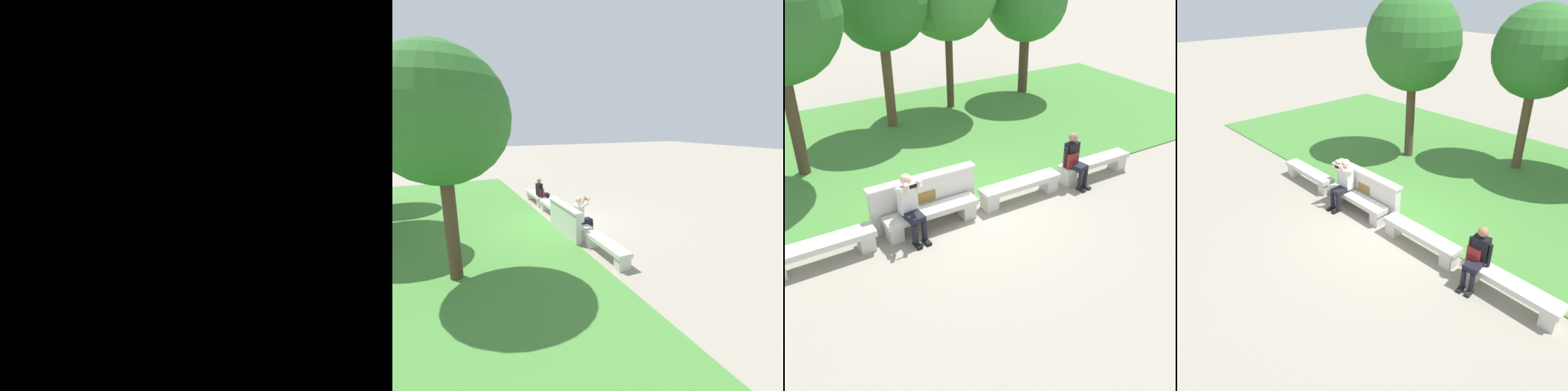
% 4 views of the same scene
% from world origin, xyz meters
% --- Properties ---
extents(ground_plane, '(80.00, 80.00, 0.00)m').
position_xyz_m(ground_plane, '(0.00, 0.00, 0.00)').
color(ground_plane, gray).
extents(grass_strip, '(20.50, 8.00, 0.03)m').
position_xyz_m(grass_strip, '(0.00, 4.38, 0.01)').
color(grass_strip, '#478438').
rests_on(grass_strip, ground).
extents(bench_main, '(1.97, 0.40, 0.45)m').
position_xyz_m(bench_main, '(-3.27, 0.00, 0.30)').
color(bench_main, beige).
rests_on(bench_main, ground).
extents(bench_near, '(1.97, 0.40, 0.45)m').
position_xyz_m(bench_near, '(-1.09, 0.00, 0.30)').
color(bench_near, beige).
rests_on(bench_near, ground).
extents(bench_mid, '(1.97, 0.40, 0.45)m').
position_xyz_m(bench_mid, '(1.09, 0.00, 0.30)').
color(bench_mid, beige).
rests_on(bench_mid, ground).
extents(bench_far, '(1.97, 0.40, 0.45)m').
position_xyz_m(bench_far, '(3.27, 0.00, 0.30)').
color(bench_far, beige).
rests_on(bench_far, ground).
extents(backrest_wall_with_plaque, '(2.33, 0.24, 1.01)m').
position_xyz_m(backrest_wall_with_plaque, '(-1.09, 0.34, 0.52)').
color(backrest_wall_with_plaque, beige).
rests_on(backrest_wall_with_plaque, ground).
extents(person_photographer, '(0.49, 0.74, 1.32)m').
position_xyz_m(person_photographer, '(-1.54, -0.08, 0.74)').
color(person_photographer, black).
rests_on(person_photographer, ground).
extents(person_distant, '(0.48, 0.71, 1.26)m').
position_xyz_m(person_distant, '(2.55, -0.07, 0.67)').
color(person_distant, black).
rests_on(person_distant, ground).
extents(backpack, '(0.28, 0.24, 0.43)m').
position_xyz_m(backpack, '(2.48, -0.03, 0.63)').
color(backpack, maroon).
rests_on(backpack, bench_far).
extents(tree_right_background, '(2.92, 2.92, 5.17)m').
position_xyz_m(tree_right_background, '(-2.76, 3.74, 3.69)').
color(tree_right_background, '#4C3826').
rests_on(tree_right_background, ground).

